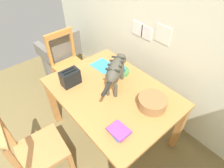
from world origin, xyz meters
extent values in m
cube|color=silver|center=(0.00, 2.17, 1.25)|extent=(4.57, 0.10, 2.50)
cube|color=white|center=(0.01, 2.11, 1.13)|extent=(0.20, 0.01, 0.20)
cube|color=white|center=(-0.21, 2.11, 1.06)|extent=(0.15, 0.01, 0.15)
cube|color=white|center=(-0.36, 2.11, 1.06)|extent=(0.17, 0.01, 0.17)
cube|color=#C17E41|center=(0.00, 1.39, 0.71)|extent=(1.34, 0.98, 0.03)
cube|color=#B1743C|center=(0.00, 1.39, 0.66)|extent=(1.26, 0.90, 0.07)
cube|color=#C17E41|center=(-0.62, 0.95, 0.35)|extent=(0.07, 0.07, 0.69)
cube|color=#C17E41|center=(-0.62, 1.83, 0.35)|extent=(0.07, 0.07, 0.69)
cube|color=#C17E41|center=(0.63, 1.83, 0.35)|extent=(0.07, 0.07, 0.69)
ellipsoid|color=#4B483C|center=(-0.03, 1.47, 0.95)|extent=(0.35, 0.42, 0.17)
cube|color=#292821|center=(0.03, 1.39, 1.02)|extent=(0.13, 0.10, 0.01)
cube|color=#292821|center=(-0.01, 1.44, 1.02)|extent=(0.13, 0.10, 0.01)
cube|color=#292821|center=(-0.05, 1.50, 1.02)|extent=(0.13, 0.10, 0.01)
cube|color=#292821|center=(-0.09, 1.56, 1.02)|extent=(0.13, 0.10, 0.01)
cylinder|color=#4B483C|center=(-0.14, 1.56, 0.80)|extent=(0.04, 0.04, 0.16)
cylinder|color=#4B483C|center=(-0.08, 1.61, 0.80)|extent=(0.04, 0.04, 0.16)
cylinder|color=#4B483C|center=(0.02, 1.33, 0.80)|extent=(0.04, 0.04, 0.16)
cylinder|color=#4B483C|center=(0.08, 1.37, 0.80)|extent=(0.04, 0.04, 0.16)
sphere|color=#4B483C|center=(-0.17, 1.67, 0.92)|extent=(0.12, 0.12, 0.12)
cone|color=#4B483C|center=(-0.19, 1.65, 0.97)|extent=(0.04, 0.04, 0.05)
cone|color=#4B483C|center=(-0.14, 1.69, 0.97)|extent=(0.04, 0.04, 0.05)
cylinder|color=#292821|center=(0.14, 1.22, 0.97)|extent=(0.16, 0.21, 0.08)
cylinder|color=#4A8A48|center=(-0.17, 1.67, 0.75)|extent=(0.20, 0.20, 0.04)
cylinder|color=#3380C4|center=(-0.17, 1.67, 0.81)|extent=(0.08, 0.08, 0.08)
torus|color=#3380C4|center=(-0.11, 1.67, 0.81)|extent=(0.06, 0.01, 0.06)
cube|color=#3794C7|center=(-0.40, 1.60, 0.73)|extent=(0.28, 0.23, 0.01)
cube|color=#408BCA|center=(0.41, 1.12, 0.73)|extent=(0.18, 0.15, 0.01)
cube|color=purple|center=(0.42, 1.12, 0.75)|extent=(0.17, 0.15, 0.02)
cube|color=purple|center=(0.42, 1.11, 0.77)|extent=(0.17, 0.14, 0.01)
cylinder|color=olive|center=(0.41, 1.55, 0.78)|extent=(0.27, 0.27, 0.11)
cylinder|color=#43301C|center=(0.41, 1.55, 0.78)|extent=(0.22, 0.22, 0.09)
cube|color=black|center=(-0.37, 1.14, 0.81)|extent=(0.12, 0.20, 0.17)
cube|color=black|center=(-0.39, 1.14, 0.90)|extent=(0.02, 0.14, 0.01)
cube|color=black|center=(-0.35, 1.14, 0.90)|extent=(0.02, 0.14, 0.01)
cube|color=#C58448|center=(-0.06, 0.56, 0.43)|extent=(0.45, 0.45, 0.04)
cube|color=#C58448|center=(-0.07, 0.38, 0.89)|extent=(0.42, 0.07, 0.08)
cube|color=#C58448|center=(-0.26, 0.39, 0.69)|extent=(0.04, 0.04, 0.48)
cube|color=#C58448|center=(0.12, 0.36, 0.69)|extent=(0.04, 0.04, 0.48)
cube|color=#C58448|center=(-0.23, 0.77, 0.20)|extent=(0.04, 0.04, 0.41)
cube|color=#C58448|center=(0.15, 0.74, 0.20)|extent=(0.04, 0.04, 0.41)
cube|color=#C58448|center=(-0.26, 0.39, 0.20)|extent=(0.04, 0.04, 0.41)
cube|color=#C5833B|center=(-1.01, 1.46, 0.43)|extent=(0.43, 0.43, 0.04)
cube|color=#C5833B|center=(-1.20, 1.46, 0.89)|extent=(0.05, 0.42, 0.08)
cube|color=#C5833B|center=(-1.20, 1.65, 0.69)|extent=(0.04, 0.04, 0.48)
cube|color=#C5833B|center=(-1.19, 1.27, 0.69)|extent=(0.04, 0.04, 0.48)
cube|color=#C5833B|center=(-0.83, 1.65, 0.20)|extent=(0.04, 0.04, 0.41)
cube|color=#C5833B|center=(-0.82, 1.28, 0.20)|extent=(0.04, 0.04, 0.41)
cube|color=#C5833B|center=(-1.20, 1.64, 0.20)|extent=(0.04, 0.04, 0.41)
cube|color=#C5833B|center=(-1.19, 1.27, 0.20)|extent=(0.04, 0.04, 0.41)
cylinder|color=slate|center=(-1.58, 1.56, 0.19)|extent=(0.60, 0.60, 0.38)
cube|color=slate|center=(-1.34, 1.58, 0.58)|extent=(0.15, 0.55, 0.40)
cube|color=slate|center=(-1.57, 1.31, 0.48)|extent=(0.42, 0.12, 0.20)
cube|color=slate|center=(-1.60, 1.81, 0.48)|extent=(0.42, 0.12, 0.20)
camera|label=1|loc=(1.06, 0.49, 2.07)|focal=29.77mm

